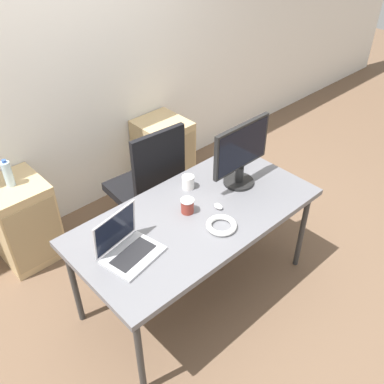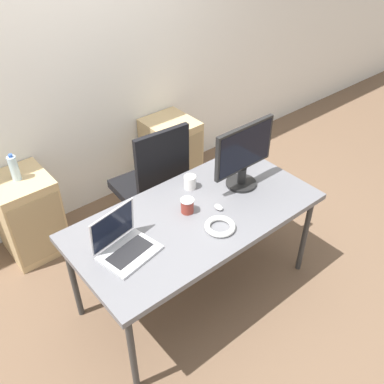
{
  "view_description": "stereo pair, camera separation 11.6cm",
  "coord_description": "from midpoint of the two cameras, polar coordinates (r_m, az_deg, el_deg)",
  "views": [
    {
      "loc": [
        -1.44,
        -1.51,
        2.48
      ],
      "look_at": [
        0.0,
        0.04,
        0.88
      ],
      "focal_mm": 40.0,
      "sensor_mm": 36.0,
      "label": 1
    },
    {
      "loc": [
        -1.35,
        -1.58,
        2.48
      ],
      "look_at": [
        0.0,
        0.04,
        0.88
      ],
      "focal_mm": 40.0,
      "sensor_mm": 36.0,
      "label": 2
    }
  ],
  "objects": [
    {
      "name": "ground_plane",
      "position": [
        3.24,
        1.52,
        -12.82
      ],
      "size": [
        14.0,
        14.0,
        0.0
      ],
      "primitive_type": "plane",
      "color": "brown"
    },
    {
      "name": "wall_back",
      "position": [
        3.49,
        -14.35,
        16.32
      ],
      "size": [
        10.0,
        0.05,
        2.6
      ],
      "color": "white",
      "rests_on": "ground_plane"
    },
    {
      "name": "desk",
      "position": [
        2.75,
        1.75,
        -3.7
      ],
      "size": [
        1.62,
        0.81,
        0.73
      ],
      "color": "slate",
      "rests_on": "ground_plane"
    },
    {
      "name": "office_chair",
      "position": [
        3.46,
        -4.38,
        -0.34
      ],
      "size": [
        0.56,
        0.57,
        1.04
      ],
      "color": "#232326",
      "rests_on": "ground_plane"
    },
    {
      "name": "cabinet_left",
      "position": [
        3.53,
        -20.1,
        -2.93
      ],
      "size": [
        0.42,
        0.45,
        0.68
      ],
      "color": "tan",
      "rests_on": "ground_plane"
    },
    {
      "name": "cabinet_right",
      "position": [
        4.04,
        -1.96,
        5.11
      ],
      "size": [
        0.42,
        0.45,
        0.68
      ],
      "color": "tan",
      "rests_on": "ground_plane"
    },
    {
      "name": "water_bottle",
      "position": [
        3.28,
        -21.71,
        2.96
      ],
      "size": [
        0.06,
        0.06,
        0.21
      ],
      "color": "silver",
      "rests_on": "cabinet_left"
    },
    {
      "name": "laptop_center",
      "position": [
        2.46,
        -7.72,
        -6.92
      ],
      "size": [
        0.36,
        0.31,
        0.25
      ],
      "color": "silver",
      "rests_on": "desk"
    },
    {
      "name": "monitor",
      "position": [
        2.86,
        8.05,
        4.9
      ],
      "size": [
        0.49,
        0.21,
        0.46
      ],
      "color": "black",
      "rests_on": "desk"
    },
    {
      "name": "mouse",
      "position": [
        2.76,
        4.77,
        -2.06
      ],
      "size": [
        0.04,
        0.07,
        0.03
      ],
      "color": "silver",
      "rests_on": "desk"
    },
    {
      "name": "coffee_cup_white",
      "position": [
        2.91,
        0.88,
        1.31
      ],
      "size": [
        0.08,
        0.08,
        0.09
      ],
      "color": "white",
      "rests_on": "desk"
    },
    {
      "name": "coffee_cup_brown",
      "position": [
        2.71,
        0.59,
        -1.86
      ],
      "size": [
        0.09,
        0.09,
        0.1
      ],
      "color": "maroon",
      "rests_on": "desk"
    },
    {
      "name": "cable_coil",
      "position": [
        2.61,
        5.03,
        -4.61
      ],
      "size": [
        0.19,
        0.19,
        0.03
      ],
      "color": "white",
      "rests_on": "desk"
    }
  ]
}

